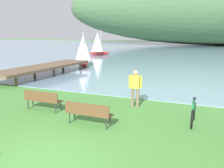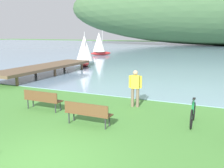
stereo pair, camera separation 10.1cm
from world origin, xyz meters
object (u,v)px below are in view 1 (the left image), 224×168
(park_bench_near_camera, at_px, (42,99))
(sailboat_toward_hillside, at_px, (98,44))
(person_at_shoreline, at_px, (135,86))
(sailboat_mid_bay, at_px, (83,50))
(bicycle_beside_path, at_px, (193,114))
(park_bench_further_along, at_px, (88,112))

(park_bench_near_camera, height_order, sailboat_toward_hillside, sailboat_toward_hillside)
(person_at_shoreline, height_order, sailboat_mid_bay, sailboat_mid_bay)
(bicycle_beside_path, bearing_deg, park_bench_further_along, -153.19)
(park_bench_further_along, bearing_deg, sailboat_toward_hillside, 116.56)
(bicycle_beside_path, height_order, sailboat_toward_hillside, sailboat_toward_hillside)
(park_bench_near_camera, bearing_deg, sailboat_toward_hillside, 112.23)
(bicycle_beside_path, xyz_separation_m, person_at_shoreline, (-2.77, 1.32, 0.58))
(park_bench_further_along, distance_m, bicycle_beside_path, 3.93)
(park_bench_further_along, height_order, person_at_shoreline, person_at_shoreline)
(person_at_shoreline, bearing_deg, sailboat_toward_hillside, 120.80)
(park_bench_further_along, relative_size, bicycle_beside_path, 1.02)
(park_bench_near_camera, bearing_deg, person_at_shoreline, 32.00)
(park_bench_further_along, bearing_deg, bicycle_beside_path, 26.81)
(park_bench_near_camera, xyz_separation_m, bicycle_beside_path, (6.31, 0.89, -0.12))
(person_at_shoreline, bearing_deg, park_bench_further_along, -103.42)
(bicycle_beside_path, relative_size, person_at_shoreline, 1.04)
(person_at_shoreline, xyz_separation_m, sailboat_toward_hillside, (-14.13, 23.70, 0.77))
(park_bench_further_along, height_order, sailboat_mid_bay, sailboat_mid_bay)
(sailboat_mid_bay, bearing_deg, bicycle_beside_path, -46.93)
(bicycle_beside_path, xyz_separation_m, sailboat_toward_hillside, (-16.89, 25.02, 1.35))
(park_bench_near_camera, distance_m, sailboat_mid_bay, 15.67)
(bicycle_beside_path, bearing_deg, sailboat_mid_bay, 133.07)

